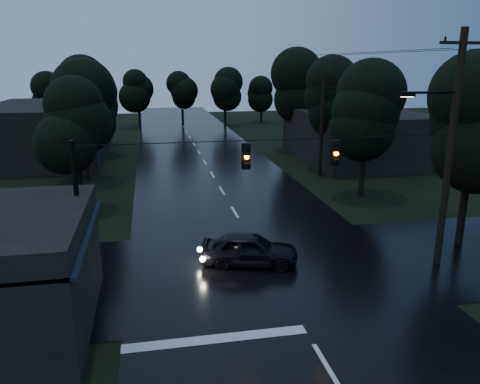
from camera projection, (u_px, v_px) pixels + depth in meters
name	position (u px, v px, depth m)	size (l,w,h in m)	color
main_road	(212.00, 175.00, 37.42)	(12.00, 120.00, 0.02)	black
cross_street	(268.00, 268.00, 20.39)	(60.00, 9.00, 0.02)	black
building_far_right	(356.00, 135.00, 43.20)	(10.00, 14.00, 4.40)	black
building_far_left	(49.00, 131.00, 43.64)	(10.00, 16.00, 5.00)	black
utility_pole_main	(449.00, 147.00, 19.41)	(3.50, 0.30, 10.00)	black
utility_pole_far	(322.00, 127.00, 36.03)	(2.00, 0.30, 7.50)	black
anchor_pole_left	(79.00, 221.00, 17.27)	(0.18, 0.18, 6.00)	black
span_signals	(290.00, 153.00, 18.14)	(15.00, 0.37, 1.12)	black
tree_corner_near	(474.00, 122.00, 21.59)	(4.48, 4.48, 9.44)	black
tree_left_a	(74.00, 124.00, 26.80)	(3.92, 3.92, 8.26)	black
tree_left_b	(81.00, 106.00, 34.16)	(4.20, 4.20, 8.85)	black
tree_left_c	(88.00, 93.00, 43.41)	(4.48, 4.48, 9.44)	black
tree_right_a	(367.00, 112.00, 30.02)	(4.20, 4.20, 8.85)	black
tree_right_b	(329.00, 97.00, 37.60)	(4.48, 4.48, 9.44)	black
tree_right_c	(298.00, 86.00, 47.07)	(4.76, 4.76, 10.03)	black
car	(250.00, 249.00, 20.60)	(1.71, 4.25, 1.45)	black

